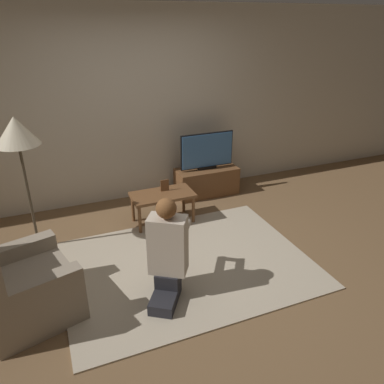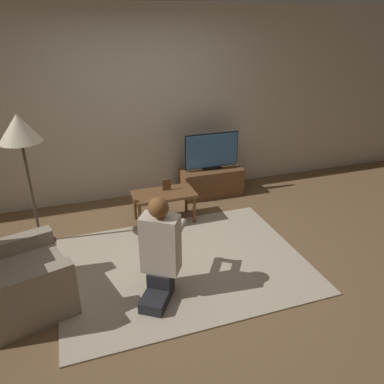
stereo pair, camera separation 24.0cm
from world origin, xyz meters
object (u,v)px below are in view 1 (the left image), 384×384
object	(u,v)px
tv	(207,151)
coffee_table	(163,197)
floor_lamp	(17,137)
armchair	(23,288)
person_kneeling	(168,249)

from	to	relation	value
tv	coffee_table	distance (m)	1.09
floor_lamp	armchair	xyz separation A→B (m)	(-0.13, -1.12, -1.02)
tv	floor_lamp	size ratio (longest dim) A/B	0.53
floor_lamp	person_kneeling	size ratio (longest dim) A/B	1.52
armchair	person_kneeling	size ratio (longest dim) A/B	0.95
coffee_table	person_kneeling	size ratio (longest dim) A/B	0.78
coffee_table	person_kneeling	distance (m)	1.42
person_kneeling	armchair	bearing A→B (deg)	23.18
tv	coffee_table	size ratio (longest dim) A/B	1.03
person_kneeling	floor_lamp	bearing A→B (deg)	-16.90
armchair	coffee_table	bearing A→B (deg)	-70.37
coffee_table	floor_lamp	world-z (taller)	floor_lamp
floor_lamp	armchair	distance (m)	1.52
tv	floor_lamp	world-z (taller)	floor_lamp
tv	armchair	world-z (taller)	tv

